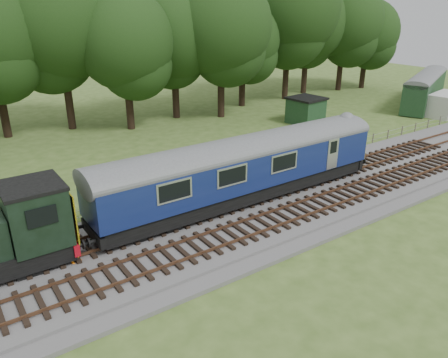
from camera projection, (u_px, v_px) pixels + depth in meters
ground at (283, 206)px, 25.62m from camera, size 120.00×120.00×0.00m
ballast at (283, 203)px, 25.55m from camera, size 70.00×7.00×0.35m
track_north at (268, 191)px, 26.52m from camera, size 67.20×2.40×0.21m
track_south at (303, 209)px, 24.25m from camera, size 67.20×2.40×0.21m
fence at (238, 182)px, 29.03m from camera, size 64.00×0.12×1.00m
tree_line at (130, 125)px, 42.32m from camera, size 70.00×8.00×18.00m
dmu_railcar at (243, 164)px, 24.68m from camera, size 18.05×2.86×3.88m
worker at (74, 242)px, 19.17m from camera, size 0.83×0.71×1.94m
parked_coach at (425, 87)px, 49.64m from camera, size 14.02×7.86×3.63m
shed at (306, 110)px, 42.51m from camera, size 3.40×3.40×2.54m
caravan at (445, 104)px, 45.40m from camera, size 5.12×3.20×2.32m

